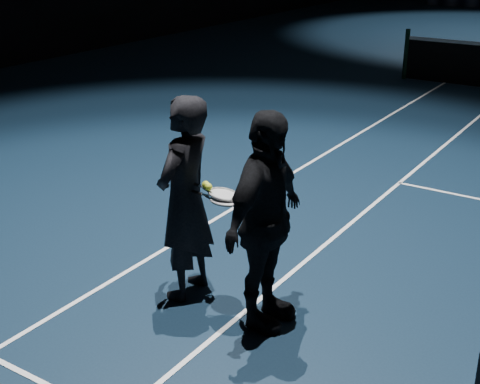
{
  "coord_description": "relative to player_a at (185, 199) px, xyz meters",
  "views": [
    {
      "loc": [
        -1.36,
        -14.53,
        3.18
      ],
      "look_at": [
        -4.16,
        -10.23,
        1.14
      ],
      "focal_mm": 50.0,
      "sensor_mm": 36.0,
      "label": 1
    }
  ],
  "objects": [
    {
      "name": "racket_upper",
      "position": [
        0.4,
        0.02,
        0.13
      ],
      "size": [
        0.69,
        0.24,
        0.1
      ],
      "primitive_type": null,
      "rotation": [
        0.0,
        0.1,
        0.03
      ],
      "color": "black",
      "rests_on": "player_b"
    },
    {
      "name": "tennis_balls",
      "position": [
        0.25,
        -0.01,
        0.2
      ],
      "size": [
        0.12,
        0.1,
        0.12
      ],
      "primitive_type": null,
      "color": "#CFDC2E",
      "rests_on": "racket_upper"
    },
    {
      "name": "player_a",
      "position": [
        0.0,
        0.0,
        0.0
      ],
      "size": [
        0.5,
        0.72,
        1.88
      ],
      "primitive_type": "imported",
      "rotation": [
        0.0,
        0.0,
        -1.49
      ],
      "color": "black",
      "rests_on": "floor"
    },
    {
      "name": "racket_lower",
      "position": [
        0.45,
        -0.02,
        0.09
      ],
      "size": [
        0.69,
        0.25,
        0.03
      ],
      "primitive_type": null,
      "rotation": [
        0.0,
        0.0,
        -0.04
      ],
      "color": "black",
      "rests_on": "player_a"
    },
    {
      "name": "net_post_left",
      "position": [
        -1.65,
        10.22,
        -0.39
      ],
      "size": [
        0.1,
        0.1,
        1.1
      ],
      "primitive_type": "cylinder",
      "color": "black",
      "rests_on": "floor"
    },
    {
      "name": "player_b",
      "position": [
        0.85,
        -0.03,
        0.0
      ],
      "size": [
        0.49,
        1.11,
        1.88
      ],
      "primitive_type": "imported",
      "rotation": [
        0.0,
        0.0,
        1.6
      ],
      "color": "black",
      "rests_on": "floor"
    }
  ]
}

